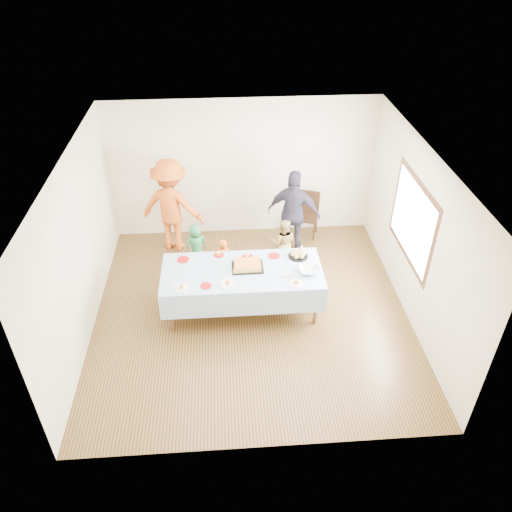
{
  "coord_description": "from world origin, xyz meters",
  "views": [
    {
      "loc": [
        -0.37,
        -6.12,
        5.43
      ],
      "look_at": [
        0.1,
        0.3,
        0.89
      ],
      "focal_mm": 35.0,
      "sensor_mm": 36.0,
      "label": 1
    }
  ],
  "objects_px": {
    "birthday_cake": "(247,265)",
    "dining_chair": "(308,212)",
    "party_table": "(242,273)",
    "adult_left": "(172,206)"
  },
  "relations": [
    {
      "from": "dining_chair",
      "to": "adult_left",
      "type": "height_order",
      "value": "adult_left"
    },
    {
      "from": "adult_left",
      "to": "party_table",
      "type": "bearing_deg",
      "value": 139.32
    },
    {
      "from": "party_table",
      "to": "adult_left",
      "type": "height_order",
      "value": "adult_left"
    },
    {
      "from": "party_table",
      "to": "dining_chair",
      "type": "bearing_deg",
      "value": 57.39
    },
    {
      "from": "party_table",
      "to": "birthday_cake",
      "type": "xyz_separation_m",
      "value": [
        0.09,
        0.07,
        0.1
      ]
    },
    {
      "from": "party_table",
      "to": "dining_chair",
      "type": "height_order",
      "value": "dining_chair"
    },
    {
      "from": "party_table",
      "to": "dining_chair",
      "type": "xyz_separation_m",
      "value": [
        1.41,
        2.2,
        -0.22
      ]
    },
    {
      "from": "dining_chair",
      "to": "adult_left",
      "type": "bearing_deg",
      "value": -155.37
    },
    {
      "from": "party_table",
      "to": "adult_left",
      "type": "relative_size",
      "value": 1.38
    },
    {
      "from": "birthday_cake",
      "to": "dining_chair",
      "type": "distance_m",
      "value": 2.52
    }
  ]
}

